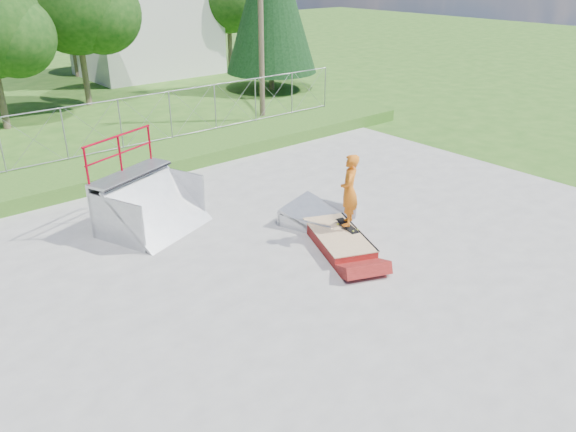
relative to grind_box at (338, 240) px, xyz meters
name	(u,v)px	position (x,y,z in m)	size (l,w,h in m)	color
ground	(321,273)	(-1.27, -0.70, -0.18)	(120.00, 120.00, 0.00)	#2C5E1B
concrete_pad	(321,272)	(-1.27, -0.70, -0.16)	(20.00, 16.00, 0.04)	gray
grass_berm	(137,162)	(-1.27, 8.80, 0.07)	(24.00, 3.00, 0.50)	#2C5E1B
grind_box	(338,240)	(0.00, 0.00, 0.00)	(1.97, 2.62, 0.35)	maroon
quarter_pipe	(152,187)	(-3.12, 3.90, 1.08)	(2.51, 2.12, 2.51)	#A4A6AC
flat_bank_ramp	(318,215)	(0.54, 1.35, 0.07)	(1.60, 1.71, 0.49)	#A4A6AC
skateboard	(347,226)	(0.42, 0.11, 0.22)	(0.22, 0.80, 0.02)	black
skater	(349,193)	(0.42, 0.11, 1.16)	(0.68, 0.45, 1.87)	orange
chain_link_fence	(120,124)	(-1.27, 9.80, 1.22)	(20.00, 0.06, 1.80)	gray
gable_house	(144,11)	(7.73, 25.30, 3.66)	(8.40, 6.08, 8.94)	silver
utility_pole	(261,29)	(6.23, 11.30, 3.82)	(0.24, 0.24, 8.00)	brown
tree_center	(82,4)	(1.51, 19.11, 4.67)	(5.44, 5.12, 7.60)	brown
tree_back_mid	(73,16)	(3.94, 27.16, 3.46)	(4.08, 3.84, 5.70)	brown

